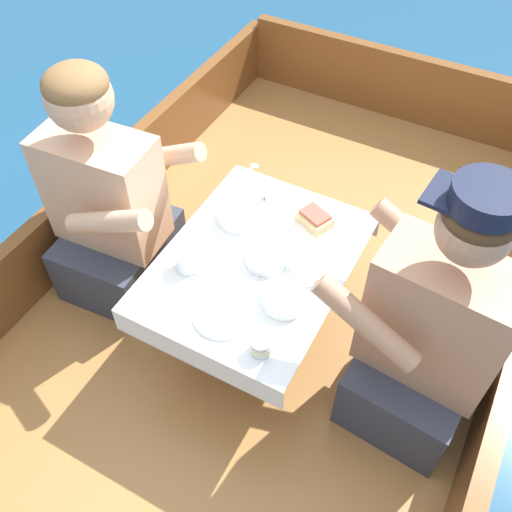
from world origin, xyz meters
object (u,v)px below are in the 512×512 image
(person_port, at_px, (110,207))
(coffee_cup_port, at_px, (187,261))
(person_starboard, at_px, (428,336))
(coffee_cup_starboard, at_px, (274,194))
(tin_can, at_px, (261,346))
(sandwich, at_px, (315,218))

(person_port, relative_size, coffee_cup_port, 9.13)
(coffee_cup_port, bearing_deg, person_starboard, 9.01)
(coffee_cup_starboard, relative_size, tin_can, 1.32)
(coffee_cup_port, bearing_deg, tin_can, -24.90)
(person_port, bearing_deg, person_starboard, -3.77)
(person_port, height_order, person_starboard, person_starboard)
(person_starboard, distance_m, coffee_cup_port, 0.79)
(sandwich, xyz_separation_m, coffee_cup_port, (-0.29, -0.38, 0.00))
(person_starboard, distance_m, sandwich, 0.56)
(person_port, xyz_separation_m, coffee_cup_port, (0.42, -0.11, 0.04))
(sandwich, bearing_deg, tin_can, -82.04)
(person_port, xyz_separation_m, tin_can, (0.78, -0.28, 0.04))
(person_port, distance_m, coffee_cup_starboard, 0.61)
(person_port, relative_size, sandwich, 6.87)
(sandwich, relative_size, coffee_cup_port, 1.33)
(person_starboard, relative_size, tin_can, 14.91)
(coffee_cup_starboard, bearing_deg, person_starboard, -23.96)
(person_port, bearing_deg, tin_can, -24.16)
(coffee_cup_starboard, distance_m, tin_can, 0.65)
(person_port, xyz_separation_m, person_starboard, (1.20, 0.01, -0.00))
(person_port, height_order, sandwich, person_port)
(coffee_cup_port, bearing_deg, person_port, 164.70)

